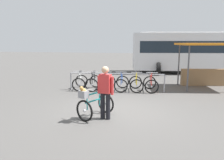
# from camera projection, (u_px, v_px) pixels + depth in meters

# --- Properties ---
(ground_plane) EXTENTS (80.00, 80.00, 0.00)m
(ground_plane) POSITION_uv_depth(u_px,v_px,m) (117.00, 110.00, 7.69)
(ground_plane) COLOR #514F4C
(bike_rack_rail) EXTENTS (4.60, 0.40, 0.88)m
(bike_rack_rail) POSITION_uv_depth(u_px,v_px,m) (116.00, 77.00, 10.62)
(bike_rack_rail) COLOR #99999E
(bike_rack_rail) RESTS_ON ground
(racked_bike_white) EXTENTS (0.87, 1.20, 0.97)m
(racked_bike_white) POSITION_uv_depth(u_px,v_px,m) (80.00, 82.00, 11.09)
(racked_bike_white) COLOR black
(racked_bike_white) RESTS_ON ground
(racked_bike_black) EXTENTS (0.75, 1.16, 0.98)m
(racked_bike_black) POSITION_uv_depth(u_px,v_px,m) (94.00, 82.00, 11.00)
(racked_bike_black) COLOR black
(racked_bike_black) RESTS_ON ground
(racked_bike_teal) EXTENTS (0.73, 1.14, 0.97)m
(racked_bike_teal) POSITION_uv_depth(u_px,v_px,m) (108.00, 83.00, 10.91)
(racked_bike_teal) COLOR black
(racked_bike_teal) RESTS_ON ground
(racked_bike_blue) EXTENTS (0.74, 1.15, 0.97)m
(racked_bike_blue) POSITION_uv_depth(u_px,v_px,m) (122.00, 83.00, 10.82)
(racked_bike_blue) COLOR black
(racked_bike_blue) RESTS_ON ground
(racked_bike_yellow) EXTENTS (0.82, 1.19, 0.97)m
(racked_bike_yellow) POSITION_uv_depth(u_px,v_px,m) (136.00, 83.00, 10.73)
(racked_bike_yellow) COLOR black
(racked_bike_yellow) RESTS_ON ground
(racked_bike_red) EXTENTS (0.80, 1.18, 0.97)m
(racked_bike_red) POSITION_uv_depth(u_px,v_px,m) (151.00, 84.00, 10.64)
(racked_bike_red) COLOR black
(racked_bike_red) RESTS_ON ground
(featured_bicycle) EXTENTS (1.06, 1.26, 1.09)m
(featured_bicycle) POSITION_uv_depth(u_px,v_px,m) (93.00, 103.00, 6.85)
(featured_bicycle) COLOR black
(featured_bicycle) RESTS_ON ground
(person_with_featured_bike) EXTENTS (0.52, 0.26, 1.64)m
(person_with_featured_bike) POSITION_uv_depth(u_px,v_px,m) (105.00, 90.00, 6.71)
(person_with_featured_bike) COLOR black
(person_with_featured_bike) RESTS_ON ground
(bus_distant) EXTENTS (10.26, 4.38, 3.08)m
(bus_distant) POSITION_uv_depth(u_px,v_px,m) (199.00, 50.00, 16.74)
(bus_distant) COLOR silver
(bus_distant) RESTS_ON ground
(market_stall) EXTENTS (3.42, 2.76, 2.30)m
(market_stall) POSITION_uv_depth(u_px,v_px,m) (207.00, 61.00, 11.51)
(market_stall) COLOR #4C4C51
(market_stall) RESTS_ON ground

